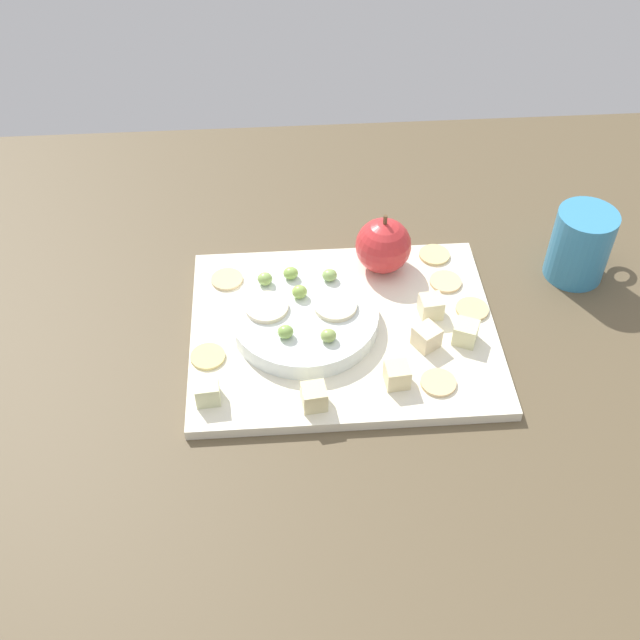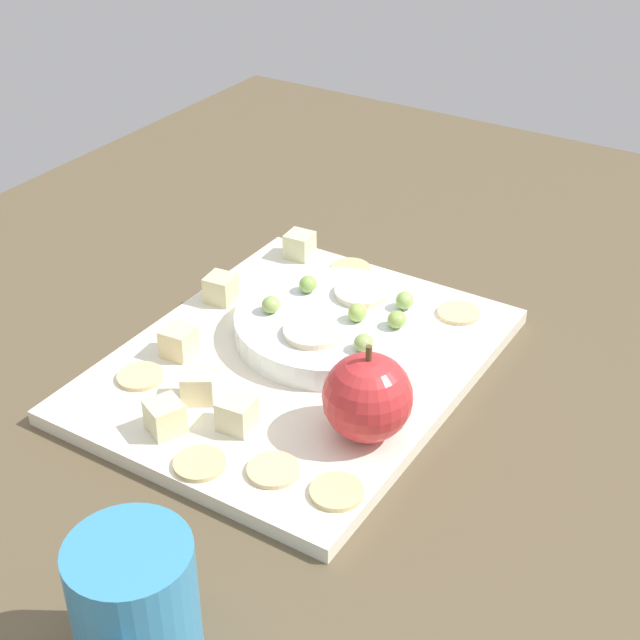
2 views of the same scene
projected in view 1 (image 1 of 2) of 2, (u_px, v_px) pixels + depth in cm
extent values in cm
cube|color=brown|center=(327.00, 359.00, 94.63)|extent=(128.63, 99.25, 4.23)
cube|color=white|center=(343.00, 330.00, 94.12)|extent=(36.60, 28.94, 1.36)
cylinder|color=white|center=(305.00, 318.00, 93.11)|extent=(17.73, 17.73, 2.24)
sphere|color=red|center=(383.00, 246.00, 98.72)|extent=(7.14, 7.14, 7.14)
cylinder|color=brown|center=(385.00, 220.00, 95.75)|extent=(0.50, 0.50, 1.20)
cube|color=beige|center=(314.00, 397.00, 84.35)|extent=(2.94, 2.94, 2.65)
cube|color=beige|center=(427.00, 337.00, 90.60)|extent=(3.65, 3.65, 2.65)
cube|color=beige|center=(466.00, 333.00, 91.11)|extent=(3.50, 3.50, 2.65)
cube|color=beige|center=(431.00, 307.00, 94.16)|extent=(2.91, 2.91, 2.65)
cube|color=beige|center=(397.00, 375.00, 86.53)|extent=(2.88, 2.88, 2.65)
cube|color=beige|center=(207.00, 391.00, 84.90)|extent=(2.85, 2.85, 2.65)
cylinder|color=#DCC582|center=(434.00, 255.00, 102.59)|extent=(4.04, 4.04, 0.40)
cylinder|color=#E1C086|center=(438.00, 383.00, 87.20)|extent=(4.04, 4.04, 0.40)
cylinder|color=#D7BB86|center=(227.00, 279.00, 99.23)|extent=(4.04, 4.04, 0.40)
cylinder|color=#DCC57B|center=(208.00, 357.00, 89.96)|extent=(4.04, 4.04, 0.40)
cylinder|color=#D6BC80|center=(472.00, 309.00, 95.43)|extent=(4.04, 4.04, 0.40)
cylinder|color=#E4C18B|center=(446.00, 282.00, 98.93)|extent=(4.04, 4.04, 0.40)
ellipsoid|color=#9AC160|center=(265.00, 279.00, 95.08)|extent=(1.85, 1.67, 1.63)
ellipsoid|color=#94BB54|center=(291.00, 273.00, 95.90)|extent=(1.85, 1.67, 1.52)
ellipsoid|color=#8BB453|center=(285.00, 332.00, 88.83)|extent=(1.85, 1.67, 1.59)
ellipsoid|color=#9FC356|center=(300.00, 292.00, 93.45)|extent=(1.85, 1.67, 1.67)
ellipsoid|color=#97B25B|center=(328.00, 336.00, 88.45)|extent=(1.85, 1.67, 1.53)
ellipsoid|color=#94B861|center=(330.00, 275.00, 95.66)|extent=(1.85, 1.67, 1.49)
cylinder|color=beige|center=(335.00, 306.00, 92.52)|extent=(5.15, 5.15, 0.60)
cylinder|color=beige|center=(267.00, 307.00, 92.34)|extent=(5.15, 5.15, 0.60)
cylinder|color=teal|center=(580.00, 245.00, 98.93)|extent=(7.58, 7.58, 9.71)
torus|color=teal|center=(606.00, 230.00, 100.99)|extent=(3.82, 2.80, 4.00)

